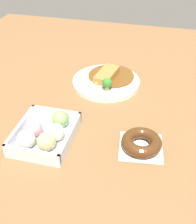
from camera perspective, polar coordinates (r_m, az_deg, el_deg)
ground_plane at (r=0.91m, az=3.45°, el=-0.08°), size 1.60×1.60×0.00m
curry_plate at (r=1.05m, az=1.73°, el=6.24°), size 0.24×0.24×0.06m
donut_box at (r=0.80m, az=-10.47°, el=-4.23°), size 0.19×0.16×0.06m
chocolate_ring_donut at (r=0.79m, az=8.62°, el=-6.02°), size 0.13×0.13×0.03m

